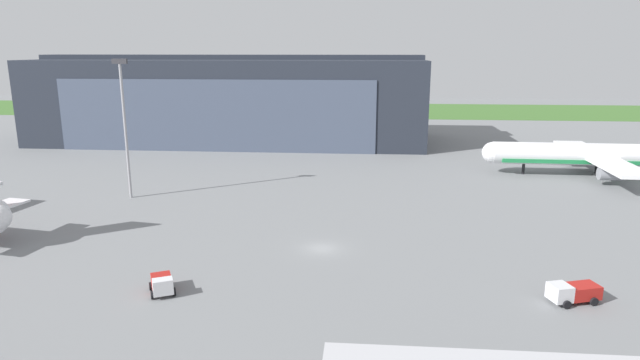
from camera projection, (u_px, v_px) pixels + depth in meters
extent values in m
plane|color=slate|center=(322.00, 249.00, 66.65)|extent=(440.00, 440.00, 0.00)
cube|color=#406D2E|center=(353.00, 110.00, 219.19)|extent=(440.00, 56.00, 0.08)
cube|color=#232833|center=(232.00, 100.00, 144.27)|extent=(100.74, 34.50, 21.49)
cube|color=#424C60|center=(215.00, 116.00, 127.93)|extent=(76.56, 0.30, 17.19)
cube|color=#232833|center=(230.00, 57.00, 141.59)|extent=(100.74, 8.28, 1.20)
cube|color=silver|center=(2.00, 206.00, 68.85)|extent=(4.24, 6.37, 0.28)
cylinder|color=white|center=(594.00, 154.00, 104.18)|extent=(38.60, 5.15, 4.31)
sphere|color=white|center=(493.00, 152.00, 106.14)|extent=(4.14, 4.14, 4.14)
cube|color=#1E7A42|center=(594.00, 160.00, 104.46)|extent=(35.52, 5.13, 0.75)
cube|color=white|center=(581.00, 149.00, 113.33)|extent=(6.52, 16.60, 0.56)
cube|color=white|center=(619.00, 167.00, 95.12)|extent=(6.52, 16.60, 0.56)
cylinder|color=gray|center=(578.00, 157.00, 112.49)|extent=(4.15, 2.46, 2.37)
cylinder|color=gray|center=(610.00, 174.00, 96.83)|extent=(4.15, 2.46, 2.37)
cylinder|color=black|center=(523.00, 169.00, 106.27)|extent=(0.56, 0.56, 2.10)
cylinder|color=black|center=(596.00, 168.00, 106.96)|extent=(0.56, 0.56, 2.10)
cylinder|color=black|center=(606.00, 173.00, 102.59)|extent=(0.56, 0.56, 2.10)
cube|color=silver|center=(560.00, 292.00, 51.91)|extent=(2.32, 2.46, 1.58)
cube|color=#AD1E19|center=(582.00, 291.00, 52.45)|extent=(3.58, 2.85, 1.33)
cylinder|color=black|center=(553.00, 295.00, 53.15)|extent=(0.87, 0.49, 0.83)
cylinder|color=black|center=(567.00, 305.00, 51.07)|extent=(0.87, 0.49, 0.83)
cylinder|color=black|center=(579.00, 292.00, 53.77)|extent=(0.87, 0.49, 0.83)
cylinder|color=black|center=(594.00, 302.00, 51.68)|extent=(0.87, 0.49, 0.83)
cube|color=silver|center=(163.00, 287.00, 53.20)|extent=(2.30, 1.98, 1.54)
cube|color=#AD1E19|center=(161.00, 281.00, 54.90)|extent=(2.79, 2.99, 1.16)
cylinder|color=black|center=(152.00, 295.00, 53.10)|extent=(0.60, 0.86, 0.83)
cylinder|color=black|center=(174.00, 292.00, 53.84)|extent=(0.60, 0.86, 0.83)
cylinder|color=black|center=(151.00, 286.00, 55.08)|extent=(0.60, 0.86, 0.83)
cylinder|color=black|center=(172.00, 283.00, 55.83)|extent=(0.60, 0.86, 0.83)
cylinder|color=#99999E|center=(126.00, 133.00, 87.08)|extent=(0.44, 0.44, 21.82)
cube|color=#333338|center=(120.00, 61.00, 84.41)|extent=(2.40, 0.50, 0.80)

